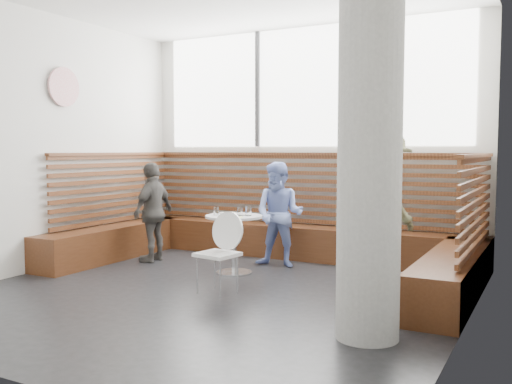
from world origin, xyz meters
The scene contains 15 objects.
room centered at (0.00, 0.00, 1.60)m, with size 5.00×5.00×3.20m.
booth centered at (0.00, 1.77, 0.41)m, with size 5.00×2.50×1.44m.
concrete_column centered at (1.85, -0.60, 1.60)m, with size 0.50×0.50×3.20m, color gray.
wall_art centered at (-2.46, 0.40, 2.30)m, with size 0.50×0.50×0.03m, color white.
cafe_table centered at (-0.28, 0.96, 0.51)m, with size 0.69×0.69×0.71m.
cafe_chair centered at (0.05, 0.11, 0.49)m, with size 0.40×0.40×0.85m.
adult_man centered at (1.44, 1.29, 0.86)m, with size 1.11×0.64×1.71m, color #4F5035.
child_back centered at (0.02, 1.60, 0.67)m, with size 0.65×0.51×1.34m, color #7A8ED3.
child_left centered at (-1.63, 1.12, 0.67)m, with size 0.78×0.33×1.33m, color #4B4844.
plate_near centered at (-0.43, 1.07, 0.72)m, with size 0.21×0.21×0.01m, color white.
plate_far centered at (-0.21, 1.07, 0.72)m, with size 0.20×0.20×0.01m, color white.
glass_left centered at (-0.48, 0.88, 0.76)m, with size 0.06×0.06×0.10m, color white.
glass_mid centered at (-0.20, 0.96, 0.76)m, with size 0.07×0.07×0.10m, color white.
glass_right centered at (-0.10, 0.99, 0.77)m, with size 0.07×0.07×0.12m, color white.
menu_card centered at (-0.18, 0.78, 0.71)m, with size 0.21×0.15×0.00m, color #A5C64C.
Camera 1 is at (3.15, -4.94, 1.50)m, focal length 40.00 mm.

